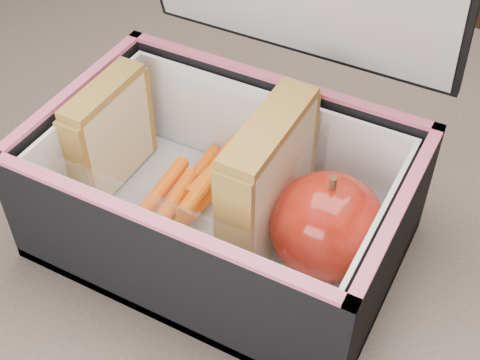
# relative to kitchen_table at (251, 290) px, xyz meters

# --- Properties ---
(kitchen_table) EXTENTS (1.20, 0.80, 0.75)m
(kitchen_table) POSITION_rel_kitchen_table_xyz_m (0.00, 0.00, 0.00)
(kitchen_table) COLOR brown
(kitchen_table) RESTS_ON ground
(lunch_bag) EXTENTS (0.27, 0.23, 0.27)m
(lunch_bag) POSITION_rel_kitchen_table_xyz_m (-0.01, -0.02, 0.15)
(lunch_bag) COLOR black
(lunch_bag) RESTS_ON kitchen_table
(plastic_tub) EXTENTS (0.19, 0.13, 0.08)m
(plastic_tub) POSITION_rel_kitchen_table_xyz_m (-0.05, -0.02, 0.14)
(plastic_tub) COLOR white
(plastic_tub) RESTS_ON lunch_bag
(sandwich_left) EXTENTS (0.02, 0.08, 0.09)m
(sandwich_left) POSITION_rel_kitchen_table_xyz_m (-0.13, -0.02, 0.15)
(sandwich_left) COLOR #D1BB86
(sandwich_left) RESTS_ON plastic_tub
(sandwich_right) EXTENTS (0.03, 0.10, 0.12)m
(sandwich_right) POSITION_rel_kitchen_table_xyz_m (0.02, -0.02, 0.16)
(sandwich_right) COLOR #D1BB86
(sandwich_right) RESTS_ON plastic_tub
(carrot_sticks) EXTENTS (0.05, 0.16, 0.03)m
(carrot_sticks) POSITION_rel_kitchen_table_xyz_m (-0.05, -0.01, 0.12)
(carrot_sticks) COLOR #FE550C
(carrot_sticks) RESTS_ON plastic_tub
(paper_napkin) EXTENTS (0.10, 0.11, 0.01)m
(paper_napkin) POSITION_rel_kitchen_table_xyz_m (0.07, -0.01, 0.11)
(paper_napkin) COLOR white
(paper_napkin) RESTS_ON lunch_bag
(red_apple) EXTENTS (0.09, 0.09, 0.09)m
(red_apple) POSITION_rel_kitchen_table_xyz_m (0.07, -0.02, 0.15)
(red_apple) COLOR #7E0C04
(red_apple) RESTS_ON paper_napkin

